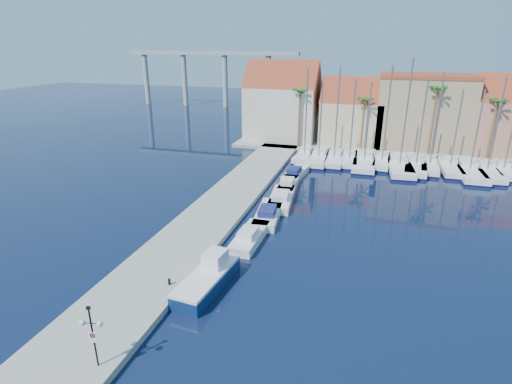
% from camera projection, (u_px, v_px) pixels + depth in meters
% --- Properties ---
extents(ground, '(260.00, 260.00, 0.00)m').
position_uv_depth(ground, '(266.00, 304.00, 27.06)').
color(ground, black).
rests_on(ground, ground).
extents(quay_west, '(6.00, 77.00, 0.50)m').
position_uv_depth(quay_west, '(217.00, 210.00, 41.50)').
color(quay_west, gray).
rests_on(quay_west, ground).
extents(shore_north, '(54.00, 16.00, 0.50)m').
position_uv_depth(shore_north, '(398.00, 146.00, 67.33)').
color(shore_north, gray).
rests_on(shore_north, ground).
extents(lamp_post, '(1.26, 0.52, 3.76)m').
position_uv_depth(lamp_post, '(92.00, 328.00, 20.37)').
color(lamp_post, black).
rests_on(lamp_post, quay_west).
extents(bollard, '(0.18, 0.18, 0.46)m').
position_uv_depth(bollard, '(169.00, 282.00, 28.26)').
color(bollard, black).
rests_on(bollard, quay_west).
extents(fishing_boat, '(2.84, 6.75, 2.30)m').
position_uv_depth(fishing_boat, '(208.00, 278.00, 28.69)').
color(fishing_boat, navy).
rests_on(fishing_boat, ground).
extents(motorboat_west_0, '(2.11, 6.26, 1.40)m').
position_uv_depth(motorboat_west_0, '(250.00, 237.00, 35.31)').
color(motorboat_west_0, white).
rests_on(motorboat_west_0, ground).
extents(motorboat_west_1, '(2.90, 7.14, 1.40)m').
position_uv_depth(motorboat_west_1, '(268.00, 214.00, 40.03)').
color(motorboat_west_1, white).
rests_on(motorboat_west_1, ground).
extents(motorboat_west_2, '(3.08, 7.60, 1.40)m').
position_uv_depth(motorboat_west_2, '(281.00, 198.00, 43.99)').
color(motorboat_west_2, white).
rests_on(motorboat_west_2, ground).
extents(motorboat_west_3, '(2.34, 6.26, 1.40)m').
position_uv_depth(motorboat_west_3, '(288.00, 184.00, 48.29)').
color(motorboat_west_3, white).
rests_on(motorboat_west_3, ground).
extents(motorboat_west_4, '(2.66, 6.53, 1.40)m').
position_uv_depth(motorboat_west_4, '(295.00, 173.00, 52.48)').
color(motorboat_west_4, white).
rests_on(motorboat_west_4, ground).
extents(sailboat_0, '(2.69, 8.55, 13.27)m').
position_uv_depth(sailboat_0, '(305.00, 155.00, 60.66)').
color(sailboat_0, white).
rests_on(sailboat_0, ground).
extents(sailboat_1, '(2.82, 10.34, 11.54)m').
position_uv_depth(sailboat_1, '(319.00, 157.00, 59.64)').
color(sailboat_1, white).
rests_on(sailboat_1, ground).
extents(sailboat_2, '(2.74, 9.19, 13.51)m').
position_uv_depth(sailboat_2, '(334.00, 158.00, 58.93)').
color(sailboat_2, white).
rests_on(sailboat_2, ground).
extents(sailboat_3, '(2.65, 8.50, 12.01)m').
position_uv_depth(sailboat_3, '(349.00, 159.00, 58.55)').
color(sailboat_3, white).
rests_on(sailboat_3, ground).
extents(sailboat_4, '(3.14, 11.59, 11.67)m').
position_uv_depth(sailboat_4, '(364.00, 161.00, 57.83)').
color(sailboat_4, white).
rests_on(sailboat_4, ground).
extents(sailboat_5, '(2.83, 8.54, 13.87)m').
position_uv_depth(sailboat_5, '(382.00, 161.00, 57.53)').
color(sailboat_5, white).
rests_on(sailboat_5, ground).
extents(sailboat_6, '(4.04, 12.18, 14.85)m').
position_uv_depth(sailboat_6, '(399.00, 165.00, 55.84)').
color(sailboat_6, white).
rests_on(sailboat_6, ground).
extents(sailboat_7, '(3.76, 11.06, 12.06)m').
position_uv_depth(sailboat_7, '(416.00, 165.00, 55.83)').
color(sailboat_7, white).
rests_on(sailboat_7, ground).
extents(sailboat_8, '(3.02, 9.04, 13.17)m').
position_uv_depth(sailboat_8, '(429.00, 165.00, 55.64)').
color(sailboat_8, white).
rests_on(sailboat_8, ground).
extents(sailboat_9, '(2.83, 9.70, 11.05)m').
position_uv_depth(sailboat_9, '(449.00, 166.00, 55.14)').
color(sailboat_9, white).
rests_on(sailboat_9, ground).
extents(sailboat_10, '(3.26, 11.78, 11.19)m').
position_uv_depth(sailboat_10, '(468.00, 170.00, 53.77)').
color(sailboat_10, white).
rests_on(sailboat_10, ground).
extents(sailboat_11, '(3.01, 10.17, 12.65)m').
position_uv_depth(sailboat_11, '(486.00, 171.00, 53.30)').
color(sailboat_11, white).
rests_on(sailboat_11, ground).
extents(sailboat_12, '(2.35, 8.38, 14.64)m').
position_uv_depth(sailboat_12, '(502.00, 169.00, 53.53)').
color(sailboat_12, white).
rests_on(sailboat_12, ground).
extents(building_0, '(12.30, 9.00, 13.50)m').
position_uv_depth(building_0, '(282.00, 104.00, 69.61)').
color(building_0, beige).
rests_on(building_0, shore_north).
extents(building_1, '(10.30, 8.00, 11.00)m').
position_uv_depth(building_1, '(352.00, 115.00, 66.82)').
color(building_1, beige).
rests_on(building_1, shore_north).
extents(building_2, '(14.20, 10.20, 11.50)m').
position_uv_depth(building_2, '(423.00, 111.00, 64.42)').
color(building_2, '#9F8761').
rests_on(building_2, shore_north).
extents(building_3, '(10.30, 8.00, 12.00)m').
position_uv_depth(building_3, '(507.00, 118.00, 60.43)').
color(building_3, '#B4725B').
rests_on(building_3, shore_north).
extents(palm_0, '(2.60, 2.60, 10.15)m').
position_uv_depth(palm_0, '(300.00, 93.00, 63.16)').
color(palm_0, brown).
rests_on(palm_0, shore_north).
extents(palm_1, '(2.60, 2.60, 9.15)m').
position_uv_depth(palm_1, '(365.00, 102.00, 60.80)').
color(palm_1, brown).
rests_on(palm_1, shore_north).
extents(palm_2, '(2.60, 2.60, 11.15)m').
position_uv_depth(palm_2, '(437.00, 91.00, 57.45)').
color(palm_2, brown).
rests_on(palm_2, shore_north).
extents(palm_3, '(2.60, 2.60, 9.65)m').
position_uv_depth(palm_3, '(498.00, 104.00, 55.79)').
color(palm_3, brown).
rests_on(palm_3, shore_north).
extents(viaduct, '(48.00, 2.20, 14.45)m').
position_uv_depth(viaduct, '(207.00, 68.00, 107.51)').
color(viaduct, '#9E9E99').
rests_on(viaduct, ground).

